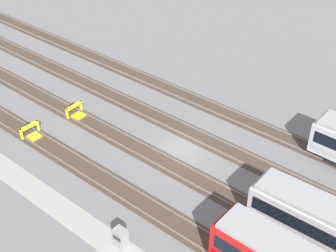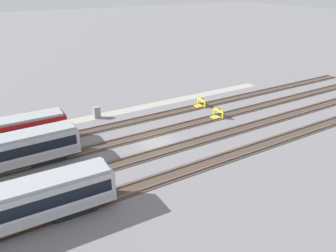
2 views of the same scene
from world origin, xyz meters
The scene contains 9 objects.
ground_plane centered at (0.00, 0.00, 0.00)m, with size 400.00×400.00×0.00m, color slate.
service_walkway centered at (0.00, -11.58, 0.00)m, with size 54.00×2.00×0.01m, color #9E9E93.
rail_track_nearest centered at (0.00, -7.24, 0.04)m, with size 90.00×2.23×0.21m.
rail_track_near_inner centered at (0.00, -2.41, 0.04)m, with size 90.00×2.24×0.21m.
rail_track_middle centered at (0.00, 2.41, 0.04)m, with size 90.00×2.24×0.21m.
rail_track_far_inner centered at (0.00, 7.24, 0.04)m, with size 90.00×2.23×0.21m.
bumper_stop_nearest_track centered at (-11.83, -7.25, 0.51)m, with size 1.37×2.01×1.22m.
bumper_stop_near_inner_track centered at (-11.26, -2.40, 0.51)m, with size 1.37×2.01×1.22m.
electrical_cabinet centered at (3.44, -11.23, 0.80)m, with size 0.90×0.73×1.60m.
Camera 1 is at (19.78, -25.90, 25.68)m, focal length 50.00 mm.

